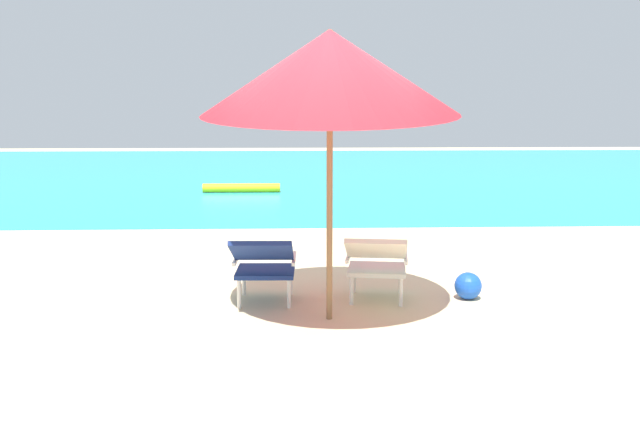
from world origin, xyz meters
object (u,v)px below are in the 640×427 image
at_px(swim_buoy, 242,188).
at_px(lounge_chair_right, 377,261).
at_px(beach_umbrella_center, 330,72).
at_px(lounge_chair_left, 264,262).
at_px(beach_ball, 468,286).

xyz_separation_m(swim_buoy, lounge_chair_right, (1.81, -8.19, 0.31)).
relative_size(lounge_chair_right, beach_umbrella_center, 0.38).
distance_m(swim_buoy, beach_umbrella_center, 8.91).
xyz_separation_m(lounge_chair_left, beach_umbrella_center, (0.56, -0.36, 1.62)).
bearing_deg(lounge_chair_right, beach_umbrella_center, -137.88).
relative_size(lounge_chair_left, beach_ball, 3.54).
bearing_deg(beach_umbrella_center, lounge_chair_right, 42.12).
height_order(beach_umbrella_center, beach_ball, beach_umbrella_center).
distance_m(swim_buoy, beach_ball, 8.48).
height_order(swim_buoy, beach_ball, beach_ball).
xyz_separation_m(swim_buoy, beach_umbrella_center, (1.37, -8.59, 1.93)).
bearing_deg(lounge_chair_left, lounge_chair_right, 2.06).
xyz_separation_m(lounge_chair_right, beach_ball, (0.87, 0.14, -0.28)).
relative_size(beach_umbrella_center, beach_ball, 9.78).
bearing_deg(lounge_chair_left, beach_umbrella_center, -33.16).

